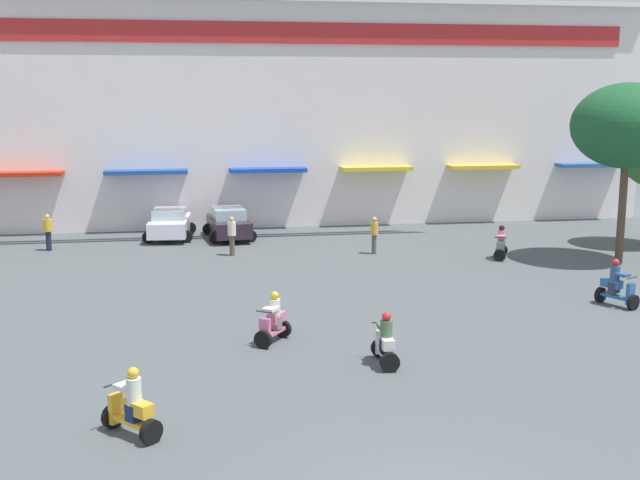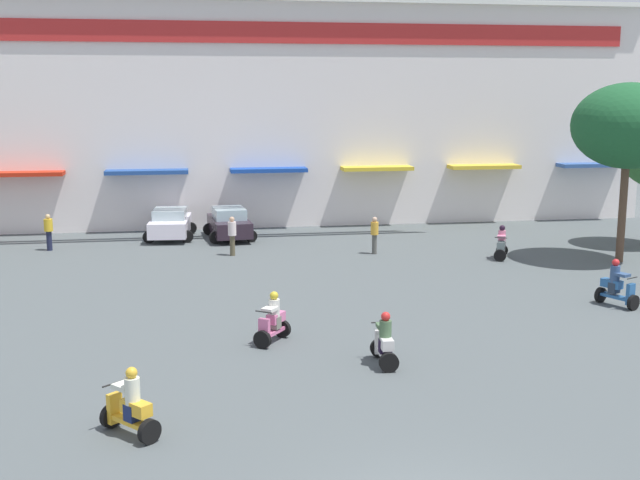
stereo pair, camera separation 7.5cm
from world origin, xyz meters
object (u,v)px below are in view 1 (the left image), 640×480
at_px(scooter_rider_4, 273,322).
at_px(scooter_rider_2, 385,343).
at_px(scooter_rider_1, 501,245).
at_px(pedestrian_0, 232,233).
at_px(pedestrian_1, 48,230).
at_px(plaza_tree_1, 628,126).
at_px(scooter_rider_3, 617,287).
at_px(pedestrian_2, 374,233).
at_px(scooter_rider_0, 132,408).
at_px(parked_car_0, 170,223).
at_px(parked_car_1, 229,223).

bearing_deg(scooter_rider_4, scooter_rider_2, -41.24).
xyz_separation_m(scooter_rider_1, pedestrian_0, (-11.46, 2.56, 0.39)).
bearing_deg(pedestrian_1, plaza_tree_1, -14.78).
bearing_deg(scooter_rider_3, scooter_rider_1, 96.29).
bearing_deg(scooter_rider_3, scooter_rider_4, -169.77).
height_order(pedestrian_1, pedestrian_2, pedestrian_1).
xyz_separation_m(scooter_rider_4, pedestrian_0, (-0.48, 12.72, 0.37)).
bearing_deg(scooter_rider_0, scooter_rider_3, 27.36).
distance_m(plaza_tree_1, pedestrian_1, 25.67).
height_order(parked_car_0, parked_car_1, parked_car_1).
height_order(scooter_rider_0, pedestrian_1, pedestrian_1).
height_order(scooter_rider_1, scooter_rider_4, scooter_rider_4).
height_order(scooter_rider_4, pedestrian_1, pedestrian_1).
height_order(parked_car_1, scooter_rider_4, parked_car_1).
relative_size(plaza_tree_1, pedestrian_1, 4.49).
bearing_deg(parked_car_0, parked_car_1, -9.82).
xyz_separation_m(plaza_tree_1, pedestrian_1, (-24.39, 6.43, -4.78)).
relative_size(scooter_rider_0, scooter_rider_4, 1.02).
bearing_deg(pedestrian_0, pedestrian_1, 163.07).
relative_size(parked_car_0, parked_car_1, 0.98).
relative_size(parked_car_0, pedestrian_1, 2.37).
xyz_separation_m(plaza_tree_1, scooter_rider_2, (-13.01, -11.16, -5.12)).
bearing_deg(pedestrian_2, pedestrian_0, 174.01).
xyz_separation_m(scooter_rider_0, pedestrian_0, (3.12, 18.58, 0.37)).
distance_m(parked_car_1, scooter_rider_0, 22.98).
bearing_deg(scooter_rider_4, pedestrian_0, 92.16).
distance_m(scooter_rider_0, scooter_rider_3, 17.41).
distance_m(plaza_tree_1, parked_car_1, 18.73).
bearing_deg(scooter_rider_4, parked_car_1, 91.37).
distance_m(parked_car_0, pedestrian_2, 10.52).
bearing_deg(scooter_rider_3, plaza_tree_1, 59.77).
bearing_deg(pedestrian_0, scooter_rider_4, -87.84).
relative_size(parked_car_0, scooter_rider_0, 2.59).
relative_size(scooter_rider_1, pedestrian_2, 0.88).
height_order(parked_car_0, pedestrian_2, pedestrian_2).
height_order(parked_car_0, scooter_rider_4, scooter_rider_4).
height_order(pedestrian_0, pedestrian_2, pedestrian_0).
bearing_deg(scooter_rider_4, plaza_tree_1, 29.16).
bearing_deg(scooter_rider_2, scooter_rider_4, 138.76).
bearing_deg(parked_car_1, pedestrian_0, -91.02).
bearing_deg(plaza_tree_1, scooter_rider_3, -120.23).
relative_size(scooter_rider_3, pedestrian_0, 0.93).
height_order(scooter_rider_1, pedestrian_1, pedestrian_1).
bearing_deg(pedestrian_2, scooter_rider_3, -58.54).
relative_size(pedestrian_0, pedestrian_2, 1.04).
xyz_separation_m(scooter_rider_2, pedestrian_0, (-3.20, 15.10, 0.38)).
height_order(plaza_tree_1, scooter_rider_1, plaza_tree_1).
xyz_separation_m(scooter_rider_2, scooter_rider_3, (9.14, 4.52, 0.06)).
height_order(parked_car_1, scooter_rider_2, parked_car_1).
relative_size(plaza_tree_1, pedestrian_0, 4.33).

